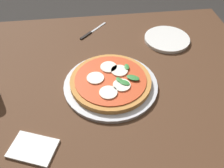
{
  "coord_description": "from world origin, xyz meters",
  "views": [
    {
      "loc": [
        0.08,
        0.69,
        1.37
      ],
      "look_at": [
        -0.0,
        0.05,
        0.74
      ],
      "focal_mm": 40.44,
      "sensor_mm": 36.0,
      "label": 1
    }
  ],
  "objects_px": {
    "plate_white": "(167,39)",
    "knife": "(90,33)",
    "dining_table": "(109,96)",
    "serving_tray": "(112,85)",
    "napkin": "(33,148)",
    "pizza": "(112,81)"
  },
  "relations": [
    {
      "from": "dining_table",
      "to": "pizza",
      "type": "xyz_separation_m",
      "value": [
        -0.0,
        0.05,
        0.13
      ]
    },
    {
      "from": "dining_table",
      "to": "knife",
      "type": "height_order",
      "value": "knife"
    },
    {
      "from": "dining_table",
      "to": "pizza",
      "type": "relative_size",
      "value": 4.11
    },
    {
      "from": "plate_white",
      "to": "napkin",
      "type": "relative_size",
      "value": 1.52
    },
    {
      "from": "serving_tray",
      "to": "plate_white",
      "type": "relative_size",
      "value": 1.71
    },
    {
      "from": "dining_table",
      "to": "plate_white",
      "type": "xyz_separation_m",
      "value": [
        -0.28,
        -0.2,
        0.11
      ]
    },
    {
      "from": "serving_tray",
      "to": "napkin",
      "type": "relative_size",
      "value": 2.59
    },
    {
      "from": "dining_table",
      "to": "serving_tray",
      "type": "distance_m",
      "value": 0.12
    },
    {
      "from": "dining_table",
      "to": "napkin",
      "type": "height_order",
      "value": "napkin"
    },
    {
      "from": "plate_white",
      "to": "napkin",
      "type": "distance_m",
      "value": 0.72
    },
    {
      "from": "knife",
      "to": "dining_table",
      "type": "bearing_deg",
      "value": 99.83
    },
    {
      "from": "serving_tray",
      "to": "pizza",
      "type": "distance_m",
      "value": 0.02
    },
    {
      "from": "pizza",
      "to": "plate_white",
      "type": "distance_m",
      "value": 0.37
    },
    {
      "from": "serving_tray",
      "to": "pizza",
      "type": "height_order",
      "value": "pizza"
    },
    {
      "from": "dining_table",
      "to": "serving_tray",
      "type": "relative_size",
      "value": 3.53
    },
    {
      "from": "dining_table",
      "to": "plate_white",
      "type": "relative_size",
      "value": 6.02
    },
    {
      "from": "plate_white",
      "to": "knife",
      "type": "distance_m",
      "value": 0.35
    },
    {
      "from": "serving_tray",
      "to": "pizza",
      "type": "xyz_separation_m",
      "value": [
        0.0,
        -0.0,
        0.02
      ]
    },
    {
      "from": "dining_table",
      "to": "napkin",
      "type": "relative_size",
      "value": 9.14
    },
    {
      "from": "napkin",
      "to": "serving_tray",
      "type": "bearing_deg",
      "value": -138.49
    },
    {
      "from": "pizza",
      "to": "knife",
      "type": "distance_m",
      "value": 0.35
    },
    {
      "from": "dining_table",
      "to": "knife",
      "type": "xyz_separation_m",
      "value": [
        0.05,
        -0.3,
        0.11
      ]
    }
  ]
}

